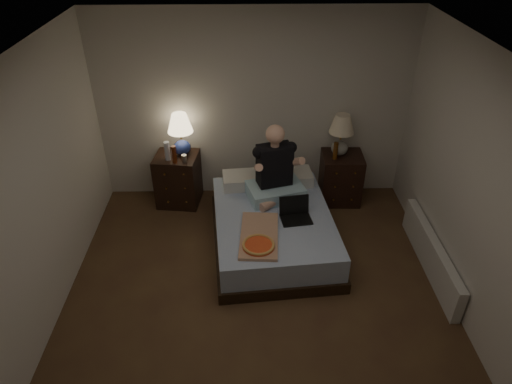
{
  "coord_description": "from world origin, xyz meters",
  "views": [
    {
      "loc": [
        -0.1,
        -3.2,
        3.55
      ],
      "look_at": [
        0.0,
        0.9,
        0.85
      ],
      "focal_mm": 32.0,
      "sensor_mm": 36.0,
      "label": 1
    }
  ],
  "objects_px": {
    "laptop": "(297,211)",
    "lamp_right": "(341,135)",
    "water_bottle": "(167,151)",
    "soda_can": "(184,158)",
    "nightstand_right": "(341,178)",
    "bed": "(273,229)",
    "radiator": "(431,255)",
    "nightstand_left": "(178,179)",
    "beer_bottle_right": "(336,151)",
    "pizza_box": "(258,246)",
    "lamp_left": "(181,134)",
    "beer_bottle_left": "(174,154)",
    "person": "(276,164)"
  },
  "relations": [
    {
      "from": "laptop",
      "to": "lamp_right",
      "type": "bearing_deg",
      "value": 50.67
    },
    {
      "from": "water_bottle",
      "to": "soda_can",
      "type": "relative_size",
      "value": 2.5
    },
    {
      "from": "nightstand_right",
      "to": "soda_can",
      "type": "distance_m",
      "value": 2.09
    },
    {
      "from": "nightstand_right",
      "to": "lamp_right",
      "type": "distance_m",
      "value": 0.62
    },
    {
      "from": "bed",
      "to": "soda_can",
      "type": "distance_m",
      "value": 1.44
    },
    {
      "from": "nightstand_right",
      "to": "water_bottle",
      "type": "height_order",
      "value": "water_bottle"
    },
    {
      "from": "water_bottle",
      "to": "soda_can",
      "type": "height_order",
      "value": "water_bottle"
    },
    {
      "from": "radiator",
      "to": "nightstand_left",
      "type": "bearing_deg",
      "value": 154.23
    },
    {
      "from": "soda_can",
      "to": "beer_bottle_right",
      "type": "bearing_deg",
      "value": 2.22
    },
    {
      "from": "nightstand_right",
      "to": "pizza_box",
      "type": "bearing_deg",
      "value": -124.73
    },
    {
      "from": "nightstand_left",
      "to": "lamp_left",
      "type": "bearing_deg",
      "value": 37.78
    },
    {
      "from": "bed",
      "to": "beer_bottle_right",
      "type": "height_order",
      "value": "beer_bottle_right"
    },
    {
      "from": "lamp_right",
      "to": "beer_bottle_right",
      "type": "bearing_deg",
      "value": -122.56
    },
    {
      "from": "lamp_left",
      "to": "nightstand_left",
      "type": "bearing_deg",
      "value": -149.43
    },
    {
      "from": "lamp_right",
      "to": "pizza_box",
      "type": "height_order",
      "value": "lamp_right"
    },
    {
      "from": "lamp_left",
      "to": "beer_bottle_left",
      "type": "distance_m",
      "value": 0.29
    },
    {
      "from": "pizza_box",
      "to": "beer_bottle_left",
      "type": "bearing_deg",
      "value": 130.13
    },
    {
      "from": "nightstand_right",
      "to": "lamp_left",
      "type": "bearing_deg",
      "value": -179.7
    },
    {
      "from": "nightstand_right",
      "to": "beer_bottle_left",
      "type": "distance_m",
      "value": 2.22
    },
    {
      "from": "bed",
      "to": "radiator",
      "type": "relative_size",
      "value": 1.1
    },
    {
      "from": "lamp_left",
      "to": "person",
      "type": "relative_size",
      "value": 0.6
    },
    {
      "from": "person",
      "to": "pizza_box",
      "type": "distance_m",
      "value": 1.08
    },
    {
      "from": "soda_can",
      "to": "person",
      "type": "relative_size",
      "value": 0.11
    },
    {
      "from": "nightstand_right",
      "to": "lamp_left",
      "type": "distance_m",
      "value": 2.19
    },
    {
      "from": "bed",
      "to": "radiator",
      "type": "height_order",
      "value": "bed"
    },
    {
      "from": "beer_bottle_left",
      "to": "laptop",
      "type": "xyz_separation_m",
      "value": [
        1.45,
        -0.9,
        -0.26
      ]
    },
    {
      "from": "bed",
      "to": "lamp_right",
      "type": "relative_size",
      "value": 3.16
    },
    {
      "from": "water_bottle",
      "to": "pizza_box",
      "type": "distance_m",
      "value": 1.86
    },
    {
      "from": "laptop",
      "to": "radiator",
      "type": "xyz_separation_m",
      "value": [
        1.47,
        -0.35,
        -0.36
      ]
    },
    {
      "from": "nightstand_right",
      "to": "person",
      "type": "relative_size",
      "value": 0.73
    },
    {
      "from": "bed",
      "to": "lamp_right",
      "type": "height_order",
      "value": "lamp_right"
    },
    {
      "from": "lamp_right",
      "to": "pizza_box",
      "type": "distance_m",
      "value": 1.98
    },
    {
      "from": "laptop",
      "to": "bed",
      "type": "bearing_deg",
      "value": 146.87
    },
    {
      "from": "beer_bottle_left",
      "to": "laptop",
      "type": "height_order",
      "value": "beer_bottle_left"
    },
    {
      "from": "nightstand_left",
      "to": "pizza_box",
      "type": "relative_size",
      "value": 0.93
    },
    {
      "from": "bed",
      "to": "person",
      "type": "relative_size",
      "value": 1.9
    },
    {
      "from": "beer_bottle_right",
      "to": "radiator",
      "type": "xyz_separation_m",
      "value": [
        0.89,
        -1.33,
        -0.6
      ]
    },
    {
      "from": "person",
      "to": "laptop",
      "type": "height_order",
      "value": "person"
    },
    {
      "from": "nightstand_left",
      "to": "lamp_left",
      "type": "distance_m",
      "value": 0.64
    },
    {
      "from": "nightstand_right",
      "to": "water_bottle",
      "type": "xyz_separation_m",
      "value": [
        -2.26,
        -0.09,
        0.49
      ]
    },
    {
      "from": "nightstand_left",
      "to": "beer_bottle_right",
      "type": "xyz_separation_m",
      "value": [
        2.05,
        -0.09,
        0.45
      ]
    },
    {
      "from": "bed",
      "to": "nightstand_right",
      "type": "relative_size",
      "value": 2.59
    },
    {
      "from": "bed",
      "to": "pizza_box",
      "type": "bearing_deg",
      "value": -112.59
    },
    {
      "from": "lamp_left",
      "to": "person",
      "type": "xyz_separation_m",
      "value": [
        1.17,
        -0.64,
        -0.08
      ]
    },
    {
      "from": "beer_bottle_right",
      "to": "bed",
      "type": "bearing_deg",
      "value": -134.06
    },
    {
      "from": "bed",
      "to": "beer_bottle_right",
      "type": "relative_size",
      "value": 7.68
    },
    {
      "from": "nightstand_left",
      "to": "water_bottle",
      "type": "xyz_separation_m",
      "value": [
        -0.08,
        -0.1,
        0.48
      ]
    },
    {
      "from": "lamp_left",
      "to": "laptop",
      "type": "distance_m",
      "value": 1.83
    },
    {
      "from": "beer_bottle_right",
      "to": "person",
      "type": "xyz_separation_m",
      "value": [
        -0.79,
        -0.5,
        0.11
      ]
    },
    {
      "from": "nightstand_left",
      "to": "radiator",
      "type": "height_order",
      "value": "nightstand_left"
    }
  ]
}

